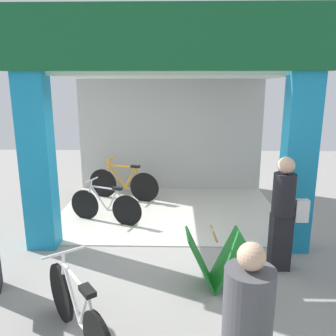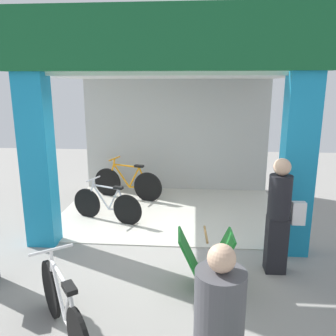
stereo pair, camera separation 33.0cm
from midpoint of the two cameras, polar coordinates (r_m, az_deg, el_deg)
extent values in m
plane|color=gray|center=(5.84, -1.86, -13.00)|extent=(17.08, 17.08, 0.00)
cube|color=beige|center=(7.35, -1.14, -7.14)|extent=(4.54, 3.30, 0.02)
cube|color=#B7B7B2|center=(8.60, -0.71, 5.57)|extent=(4.54, 0.12, 2.81)
cube|color=#198CBF|center=(5.84, -22.32, 0.62)|extent=(0.47, 0.36, 2.81)
cube|color=#198CBF|center=(5.62, 19.20, 0.41)|extent=(0.47, 0.36, 2.81)
cube|color=#14592D|center=(5.11, -2.26, 20.83)|extent=(4.74, 0.20, 0.89)
cube|color=silver|center=(6.86, -1.26, 15.03)|extent=(4.54, 3.30, 0.06)
cylinder|color=black|center=(7.84, -5.16, -3.26)|extent=(0.67, 0.25, 0.69)
cylinder|color=black|center=(8.31, -11.88, -2.52)|extent=(0.67, 0.25, 0.69)
cylinder|color=orange|center=(7.95, -6.81, -3.26)|extent=(0.45, 0.17, 0.09)
cylinder|color=orange|center=(7.93, -7.48, -1.65)|extent=(0.30, 0.12, 0.51)
cylinder|color=orange|center=(8.07, -9.58, -1.38)|extent=(0.41, 0.16, 0.54)
cylinder|color=orange|center=(7.95, -8.80, 0.27)|extent=(0.64, 0.23, 0.05)
cylinder|color=orange|center=(7.83, -5.98, -1.61)|extent=(0.23, 0.10, 0.46)
cylinder|color=orange|center=(8.20, -11.32, -1.03)|extent=(0.21, 0.10, 0.48)
cylinder|color=orange|center=(8.08, -10.83, 0.97)|extent=(0.07, 0.05, 0.14)
cylinder|color=orange|center=(8.06, -10.78, 1.44)|extent=(0.17, 0.47, 0.03)
cube|color=black|center=(7.80, -6.66, 0.25)|extent=(0.23, 0.16, 0.05)
cylinder|color=black|center=(6.59, -8.28, -7.06)|extent=(0.58, 0.24, 0.60)
cylinder|color=black|center=(7.08, -14.95, -5.93)|extent=(0.58, 0.24, 0.60)
cylinder|color=silver|center=(6.71, -9.93, -6.97)|extent=(0.39, 0.17, 0.08)
cylinder|color=silver|center=(6.68, -10.62, -5.29)|extent=(0.26, 0.12, 0.45)
cylinder|color=silver|center=(6.83, -12.71, -4.90)|extent=(0.36, 0.15, 0.47)
cylinder|color=silver|center=(6.70, -11.97, -3.26)|extent=(0.56, 0.22, 0.05)
cylinder|color=silver|center=(6.58, -9.12, -5.33)|extent=(0.20, 0.10, 0.41)
cylinder|color=silver|center=(6.96, -14.43, -4.46)|extent=(0.18, 0.09, 0.42)
cylinder|color=silver|center=(6.83, -13.98, -2.44)|extent=(0.06, 0.05, 0.13)
cylinder|color=silver|center=(6.81, -13.94, -1.96)|extent=(0.17, 0.41, 0.03)
cube|color=black|center=(6.55, -9.84, -3.38)|extent=(0.20, 0.15, 0.05)
cylinder|color=black|center=(4.36, -19.56, -18.93)|extent=(0.43, 0.56, 0.66)
cylinder|color=white|center=(3.75, -15.76, -25.05)|extent=(0.30, 0.38, 0.09)
cylinder|color=white|center=(3.70, -16.53, -21.62)|extent=(0.20, 0.25, 0.50)
cylinder|color=white|center=(3.95, -18.17, -19.12)|extent=(0.27, 0.35, 0.52)
cylinder|color=white|center=(3.72, -17.82, -16.96)|extent=(0.41, 0.53, 0.05)
cylinder|color=white|center=(3.51, -15.25, -23.16)|extent=(0.16, 0.20, 0.45)
cylinder|color=white|center=(4.16, -19.40, -17.00)|extent=(0.15, 0.18, 0.46)
cylinder|color=white|center=(3.94, -19.34, -13.98)|extent=(0.06, 0.07, 0.14)
cylinder|color=white|center=(3.90, -19.38, -13.17)|extent=(0.39, 0.30, 0.03)
cube|color=black|center=(3.44, -16.09, -19.05)|extent=(0.20, 0.22, 0.05)
cube|color=#197226|center=(4.68, 3.25, -15.01)|extent=(0.40, 0.51, 0.77)
cube|color=#197226|center=(4.72, 7.55, -14.85)|extent=(0.40, 0.51, 0.77)
cylinder|color=olive|center=(4.53, 5.52, -10.76)|extent=(0.05, 0.49, 0.03)
cylinder|color=#4C4C51|center=(2.70, 9.56, -21.55)|extent=(0.40, 0.40, 0.57)
sphere|color=#D8AD8C|center=(2.50, 9.92, -14.31)|extent=(0.20, 0.20, 0.20)
cube|color=brown|center=(3.07, 9.15, -20.96)|extent=(0.16, 0.25, 0.33)
cube|color=black|center=(5.27, 16.36, -11.69)|extent=(0.28, 0.24, 0.83)
cylinder|color=black|center=(5.01, 16.90, -4.28)|extent=(0.32, 0.32, 0.60)
sphere|color=#D8AD8C|center=(4.91, 17.24, 0.39)|extent=(0.24, 0.24, 0.24)
cube|color=white|center=(5.17, 19.60, -6.70)|extent=(0.18, 0.11, 0.32)
camera|label=1|loc=(0.17, -91.52, -0.37)|focal=36.71mm
camera|label=2|loc=(0.17, 88.48, 0.37)|focal=36.71mm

